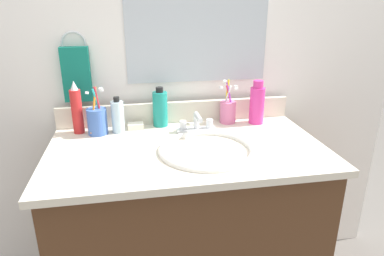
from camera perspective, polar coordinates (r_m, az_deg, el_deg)
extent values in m
cube|color=#4C2D19|center=(1.47, -0.76, -17.85)|extent=(0.96, 0.53, 0.77)
cube|color=beige|center=(1.27, -0.85, -3.56)|extent=(1.00, 0.57, 0.03)
cube|color=beige|center=(1.50, -2.59, 2.67)|extent=(1.00, 0.02, 0.09)
cube|color=white|center=(1.63, -2.79, -3.11)|extent=(2.10, 0.04, 1.30)
cube|color=#B2BCC6|center=(1.49, 0.95, 18.41)|extent=(0.60, 0.01, 0.56)
torus|color=silver|center=(1.48, -18.99, 13.07)|extent=(0.10, 0.01, 0.10)
cube|color=#147260|center=(1.48, -18.55, 8.40)|extent=(0.11, 0.04, 0.22)
torus|color=white|center=(1.22, 2.51, -3.62)|extent=(0.35, 0.35, 0.02)
ellipsoid|color=white|center=(1.24, 2.48, -5.51)|extent=(0.30, 0.30, 0.11)
cylinder|color=#B2B5BA|center=(1.26, 2.45, -6.95)|extent=(0.04, 0.04, 0.01)
cube|color=silver|center=(1.40, 0.72, -0.30)|extent=(0.16, 0.05, 0.01)
cylinder|color=silver|center=(1.39, 0.73, 1.09)|extent=(0.02, 0.02, 0.06)
cylinder|color=silver|center=(1.35, 1.02, 1.81)|extent=(0.02, 0.09, 0.02)
cylinder|color=silver|center=(1.38, -1.51, 0.48)|extent=(0.03, 0.03, 0.04)
cylinder|color=silver|center=(1.40, 2.93, 0.76)|extent=(0.03, 0.03, 0.04)
cylinder|color=teal|center=(1.45, -5.29, 3.14)|extent=(0.06, 0.06, 0.15)
cylinder|color=black|center=(1.43, -5.40, 6.32)|extent=(0.03, 0.03, 0.02)
cylinder|color=silver|center=(1.41, -12.17, 1.79)|extent=(0.05, 0.05, 0.13)
cylinder|color=black|center=(1.39, -12.39, 4.65)|extent=(0.02, 0.02, 0.02)
cylinder|color=red|center=(1.43, -18.48, 2.57)|extent=(0.04, 0.04, 0.18)
cone|color=white|center=(1.41, -18.96, 6.68)|extent=(0.03, 0.03, 0.04)
cylinder|color=#D8338C|center=(1.50, 10.67, 3.66)|extent=(0.06, 0.06, 0.16)
cylinder|color=#D8338C|center=(1.48, 10.91, 7.12)|extent=(0.04, 0.04, 0.03)
cylinder|color=#D16693|center=(1.50, 5.93, 2.62)|extent=(0.07, 0.07, 0.09)
cylinder|color=white|center=(1.49, 5.56, 4.21)|extent=(0.04, 0.03, 0.15)
cube|color=white|center=(1.48, 4.84, 6.63)|extent=(0.01, 0.02, 0.01)
cylinder|color=#D8333F|center=(1.49, 6.44, 4.13)|extent=(0.05, 0.03, 0.15)
cube|color=white|center=(1.47, 7.35, 6.42)|extent=(0.01, 0.02, 0.01)
cylinder|color=yellow|center=(1.49, 5.67, 4.67)|extent=(0.02, 0.03, 0.18)
cube|color=white|center=(1.48, 5.47, 7.68)|extent=(0.01, 0.02, 0.01)
cylinder|color=#B23FBF|center=(1.48, 6.42, 4.32)|extent=(0.04, 0.03, 0.17)
cube|color=white|center=(1.46, 7.26, 6.84)|extent=(0.01, 0.02, 0.01)
cylinder|color=#3F66B7|center=(1.41, -15.40, 1.05)|extent=(0.08, 0.08, 0.10)
cylinder|color=orange|center=(1.39, -15.98, 2.81)|extent=(0.04, 0.04, 0.18)
cube|color=white|center=(1.35, -16.99, 5.59)|extent=(0.01, 0.02, 0.01)
cylinder|color=#26B2B2|center=(1.40, -15.13, 2.98)|extent=(0.04, 0.03, 0.17)
cube|color=white|center=(1.40, -14.72, 6.05)|extent=(0.01, 0.02, 0.01)
cylinder|color=#D8333F|center=(1.40, -15.05, 3.04)|extent=(0.03, 0.02, 0.18)
cube|color=white|center=(1.38, -14.89, 6.27)|extent=(0.01, 0.02, 0.01)
cube|color=white|center=(1.45, -9.29, 0.33)|extent=(0.06, 0.04, 0.02)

